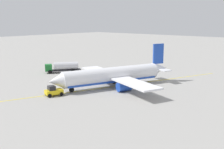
{
  "coord_description": "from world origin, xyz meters",
  "views": [
    {
      "loc": [
        48.81,
        43.03,
        16.05
      ],
      "look_at": [
        0.0,
        0.0,
        3.0
      ],
      "focal_mm": 44.66,
      "sensor_mm": 36.0,
      "label": 1
    }
  ],
  "objects_px": {
    "fuel_tanker": "(63,67)",
    "refueling_worker": "(95,72)",
    "safety_cone_nose": "(64,86)",
    "pushback_tug": "(53,91)",
    "airplane": "(114,76)"
  },
  "relations": [
    {
      "from": "fuel_tanker",
      "to": "refueling_worker",
      "type": "relative_size",
      "value": 6.0
    },
    {
      "from": "fuel_tanker",
      "to": "safety_cone_nose",
      "type": "bearing_deg",
      "value": 52.2
    },
    {
      "from": "fuel_tanker",
      "to": "safety_cone_nose",
      "type": "height_order",
      "value": "fuel_tanker"
    },
    {
      "from": "refueling_worker",
      "to": "fuel_tanker",
      "type": "bearing_deg",
      "value": -71.7
    },
    {
      "from": "pushback_tug",
      "to": "safety_cone_nose",
      "type": "height_order",
      "value": "pushback_tug"
    },
    {
      "from": "airplane",
      "to": "pushback_tug",
      "type": "height_order",
      "value": "airplane"
    },
    {
      "from": "refueling_worker",
      "to": "safety_cone_nose",
      "type": "relative_size",
      "value": 2.35
    },
    {
      "from": "pushback_tug",
      "to": "refueling_worker",
      "type": "distance_m",
      "value": 23.15
    },
    {
      "from": "airplane",
      "to": "refueling_worker",
      "type": "distance_m",
      "value": 14.75
    },
    {
      "from": "airplane",
      "to": "safety_cone_nose",
      "type": "height_order",
      "value": "airplane"
    },
    {
      "from": "fuel_tanker",
      "to": "safety_cone_nose",
      "type": "xyz_separation_m",
      "value": [
        12.07,
        15.56,
        -1.37
      ]
    },
    {
      "from": "refueling_worker",
      "to": "safety_cone_nose",
      "type": "distance_m",
      "value": 16.35
    },
    {
      "from": "safety_cone_nose",
      "to": "refueling_worker",
      "type": "bearing_deg",
      "value": -161.94
    },
    {
      "from": "airplane",
      "to": "safety_cone_nose",
      "type": "distance_m",
      "value": 12.05
    },
    {
      "from": "fuel_tanker",
      "to": "refueling_worker",
      "type": "distance_m",
      "value": 11.09
    }
  ]
}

